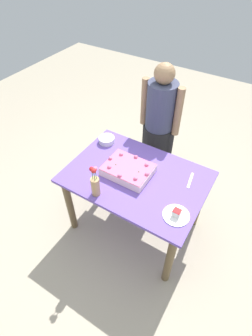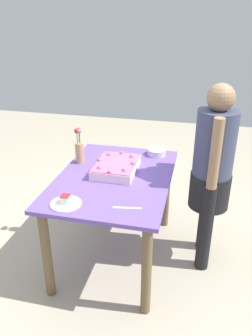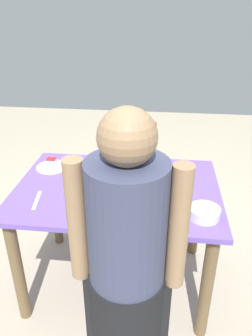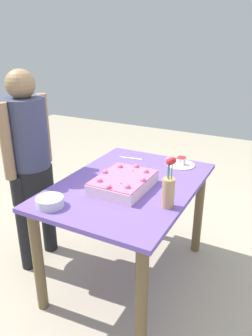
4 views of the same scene
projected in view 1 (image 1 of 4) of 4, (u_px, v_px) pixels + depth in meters
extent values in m
plane|color=#AFA38B|center=(134.00, 224.00, 2.88)|extent=(8.00, 8.00, 0.00)
cube|color=#6A4EB0|center=(136.00, 177.00, 2.35)|extent=(1.24, 0.87, 0.03)
cylinder|color=brown|center=(200.00, 201.00, 2.63)|extent=(0.07, 0.07, 0.74)
cylinder|color=brown|center=(110.00, 163.00, 3.04)|extent=(0.07, 0.07, 0.74)
cylinder|color=brown|center=(170.00, 259.00, 2.20)|extent=(0.07, 0.07, 0.74)
cylinder|color=brown|center=(70.00, 205.00, 2.60)|extent=(0.07, 0.07, 0.74)
cube|color=#FEDDD7|center=(128.00, 170.00, 2.34)|extent=(0.42, 0.32, 0.07)
cube|color=#DC6491|center=(128.00, 167.00, 2.31)|extent=(0.41, 0.31, 0.01)
sphere|color=#DC6491|center=(110.00, 159.00, 2.37)|extent=(0.04, 0.04, 0.04)
sphere|color=#DC6491|center=(109.00, 167.00, 2.29)|extent=(0.04, 0.04, 0.04)
sphere|color=#DC6491|center=(120.00, 176.00, 2.22)|extent=(0.04, 0.04, 0.04)
sphere|color=#DC6491|center=(136.00, 179.00, 2.20)|extent=(0.04, 0.04, 0.04)
sphere|color=#DC6491|center=(147.00, 174.00, 2.23)|extent=(0.04, 0.04, 0.04)
sphere|color=#DC6491|center=(147.00, 165.00, 2.31)|extent=(0.04, 0.04, 0.04)
sphere|color=#DC6491|center=(136.00, 157.00, 2.39)|extent=(0.04, 0.04, 0.04)
sphere|color=#DC6491|center=(121.00, 155.00, 2.41)|extent=(0.04, 0.04, 0.04)
cone|color=#2D8438|center=(116.00, 165.00, 2.32)|extent=(0.02, 0.02, 0.02)
cone|color=#2D8438|center=(139.00, 172.00, 2.26)|extent=(0.02, 0.02, 0.02)
cylinder|color=white|center=(176.00, 215.00, 2.03)|extent=(0.21, 0.21, 0.01)
cube|color=white|center=(177.00, 213.00, 2.01)|extent=(0.06, 0.06, 0.05)
cube|color=red|center=(177.00, 211.00, 1.99)|extent=(0.06, 0.06, 0.01)
cube|color=silver|center=(190.00, 180.00, 2.30)|extent=(0.05, 0.19, 0.00)
cylinder|color=tan|center=(95.00, 186.00, 2.13)|extent=(0.07, 0.07, 0.18)
cylinder|color=#2D8438|center=(92.00, 174.00, 2.03)|extent=(0.01, 0.01, 0.11)
sphere|color=red|center=(92.00, 169.00, 2.00)|extent=(0.04, 0.04, 0.04)
cylinder|color=#2D8438|center=(94.00, 176.00, 2.02)|extent=(0.01, 0.01, 0.11)
sphere|color=red|center=(94.00, 171.00, 1.98)|extent=(0.04, 0.04, 0.04)
cylinder|color=#2D8438|center=(96.00, 174.00, 2.03)|extent=(0.01, 0.01, 0.11)
sphere|color=pink|center=(95.00, 169.00, 2.00)|extent=(0.04, 0.04, 0.04)
cylinder|color=silver|center=(107.00, 140.00, 2.66)|extent=(0.16, 0.16, 0.06)
cylinder|color=black|center=(146.00, 151.00, 3.15)|extent=(0.11, 0.11, 0.78)
cylinder|color=black|center=(166.00, 159.00, 3.05)|extent=(0.11, 0.11, 0.78)
cylinder|color=black|center=(158.00, 137.00, 2.91)|extent=(0.31, 0.31, 0.28)
cylinder|color=#3B405B|center=(161.00, 107.00, 2.64)|extent=(0.30, 0.30, 0.52)
sphere|color=#957250|center=(165.00, 74.00, 2.40)|extent=(0.20, 0.20, 0.20)
cylinder|color=#957250|center=(145.00, 102.00, 2.71)|extent=(0.08, 0.08, 0.52)
cylinder|color=#957250|center=(178.00, 112.00, 2.57)|extent=(0.08, 0.08, 0.52)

